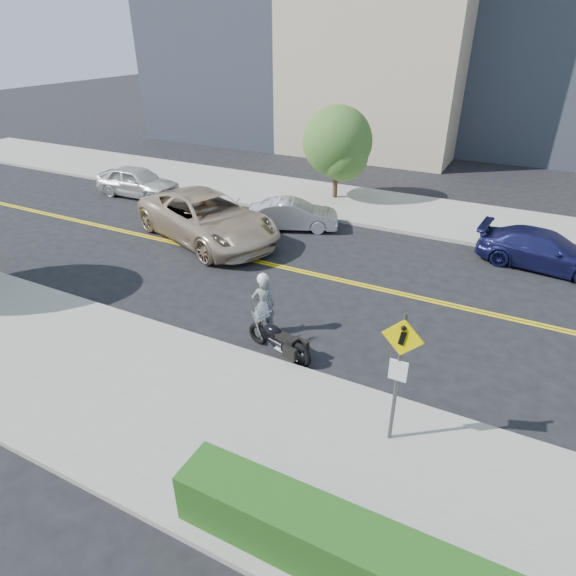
# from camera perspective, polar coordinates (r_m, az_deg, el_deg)

# --- Properties ---
(ground_plane) EXTENTS (120.00, 120.00, 0.00)m
(ground_plane) POSITION_cam_1_polar(r_m,az_deg,el_deg) (16.61, 4.12, 1.41)
(ground_plane) COLOR black
(ground_plane) RESTS_ON ground
(sidewalk_near) EXTENTS (60.00, 5.00, 0.15)m
(sidewalk_near) POSITION_cam_1_polar(r_m,az_deg,el_deg) (11.22, -11.68, -14.13)
(sidewalk_near) COLOR #9E9B91
(sidewalk_near) RESTS_ON ground_plane
(sidewalk_far) EXTENTS (60.00, 5.00, 0.15)m
(sidewalk_far) POSITION_cam_1_polar(r_m,az_deg,el_deg) (23.15, 11.58, 9.17)
(sidewalk_far) COLOR #9E9B91
(sidewalk_far) RESTS_ON ground_plane
(pedestrian_sign) EXTENTS (0.78, 0.08, 3.00)m
(pedestrian_sign) POSITION_cam_1_polar(r_m,az_deg,el_deg) (9.37, 12.99, -9.16)
(pedestrian_sign) COLOR #4C4C51
(pedestrian_sign) RESTS_ON sidewalk_near
(motorcyclist) EXTENTS (0.76, 0.70, 1.85)m
(motorcyclist) POSITION_cam_1_polar(r_m,az_deg,el_deg) (13.13, -2.92, -1.88)
(motorcyclist) COLOR #BABABF
(motorcyclist) RESTS_ON ground
(motorcycle) EXTENTS (2.14, 1.12, 1.25)m
(motorcycle) POSITION_cam_1_polar(r_m,az_deg,el_deg) (12.43, -1.10, -5.43)
(motorcycle) COLOR black
(motorcycle) RESTS_ON ground
(suv) EXTENTS (7.30, 5.23, 1.85)m
(suv) POSITION_cam_1_polar(r_m,az_deg,el_deg) (19.44, -9.54, 8.24)
(suv) COLOR #C8B193
(suv) RESTS_ON ground
(parked_car_white) EXTENTS (4.40, 1.90, 1.48)m
(parked_car_white) POSITION_cam_1_polar(r_m,az_deg,el_deg) (25.67, -17.38, 11.94)
(parked_car_white) COLOR silver
(parked_car_white) RESTS_ON ground
(parked_car_silver) EXTENTS (3.95, 2.63, 1.23)m
(parked_car_silver) POSITION_cam_1_polar(r_m,az_deg,el_deg) (20.39, 0.61, 8.69)
(parked_car_silver) COLOR #AFB0B7
(parked_car_silver) RESTS_ON ground
(parked_car_blue) EXTENTS (4.63, 2.25, 1.30)m
(parked_car_blue) POSITION_cam_1_polar(r_m,az_deg,el_deg) (19.20, 28.08, 3.98)
(parked_car_blue) COLOR navy
(parked_car_blue) RESTS_ON ground
(tree_far_a) EXTENTS (3.26, 3.26, 4.46)m
(tree_far_a) POSITION_cam_1_polar(r_m,az_deg,el_deg) (23.55, 5.86, 16.87)
(tree_far_a) COLOR #382619
(tree_far_a) RESTS_ON ground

